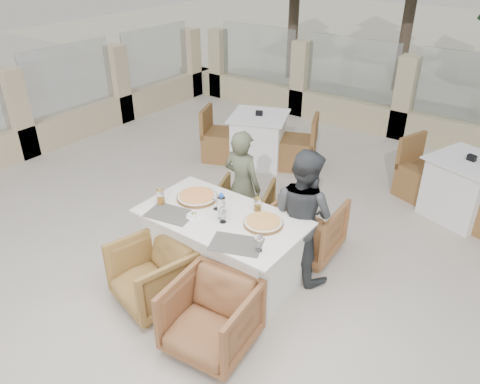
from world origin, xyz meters
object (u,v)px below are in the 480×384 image
Objects in this scene: olive_dish at (194,215)px; diner_right at (303,215)px; bg_table_b at (463,189)px; wine_glass_centre at (216,201)px; pizza_left at (197,196)px; armchair_far_right at (308,227)px; beer_glass_left at (161,197)px; armchair_far_left at (245,205)px; water_bottle at (222,206)px; wine_glass_corner at (259,242)px; armchair_near_right at (211,318)px; diner_left at (242,186)px; dining_table at (222,249)px; beer_glass_right at (257,204)px; wine_glass_near at (223,214)px; pizza_right at (263,223)px; armchair_near_left at (153,274)px; bg_table_a at (259,140)px.

diner_right is (0.77, 0.74, -0.09)m from olive_dish.
wine_glass_centre is at bearing -103.44° from bg_table_b.
pizza_left is 0.59× the size of armchair_far_right.
armchair_far_left is (0.22, 1.12, -0.56)m from beer_glass_left.
beer_glass_left is 1.27m from armchair_far_left.
wine_glass_corner is (0.57, -0.22, -0.04)m from water_bottle.
water_bottle is 1.23m from armchair_far_left.
armchair_near_right is at bearing -27.64° from beer_glass_left.
water_bottle is 1.03m from armchair_near_right.
olive_dish is 0.96m from diner_left.
olive_dish is (-0.21, -0.16, 0.41)m from dining_table.
dining_table is at bearing 56.33° from diner_right.
diner_right is (0.34, 0.29, -0.14)m from beer_glass_right.
armchair_far_left is 0.41m from diner_left.
bg_table_b is at bearing -158.88° from armchair_far_left.
pizza_left is at bearing 51.78° from beer_glass_left.
wine_glass_near is 1.18× the size of beer_glass_left.
bg_table_b is at bearing 56.87° from wine_glass_centre.
water_bottle reaches higher than pizza_right.
water_bottle is 0.16× the size of bg_table_b.
wine_glass_corner is at bearing -18.03° from wine_glass_near.
diner_right is at bearing 104.77° from armchair_far_right.
armchair_far_right is at bearing 70.15° from wine_glass_near.
diner_left is (-0.35, 0.81, -0.25)m from water_bottle.
dining_table is at bearing -100.89° from bg_table_b.
dining_table is 0.50m from wine_glass_centre.
armchair_far_right is 1.00× the size of armchair_near_right.
armchair_far_right is (1.07, 1.12, -0.53)m from beer_glass_left.
diner_left reaches higher than dining_table.
olive_dish reaches higher than dining_table.
armchair_near_right is (0.68, -0.59, -0.47)m from olive_dish.
beer_glass_right is 1.19m from armchair_near_left.
olive_dish is at bearing 54.40° from diner_right.
wine_glass_near is at bearing -111.78° from beer_glass_right.
beer_glass_left is at bearing -167.29° from water_bottle.
water_bottle reaches higher than wine_glass_corner.
wine_glass_corner reaches higher than bg_table_a.
diner_left is (-0.12, 0.94, -0.14)m from olive_dish.
beer_glass_left reaches higher than beer_glass_right.
water_bottle is 0.38× the size of armchair_far_right.
dining_table is 1.05m from armchair_far_right.
beer_glass_right is (0.85, 0.46, -0.01)m from beer_glass_left.
wine_glass_centre is at bearing 87.59° from armchair_near_left.
armchair_near_left is 1.45m from diner_left.
armchair_near_left is (-0.22, -0.70, -0.55)m from wine_glass_centre.
beer_glass_left is at bearing -164.86° from dining_table.
diner_right reaches higher than armchair_far_right.
dining_table is 2.30× the size of armchair_near_left.
diner_right is at bearing 53.30° from wine_glass_near.
pizza_left reaches higher than armchair_far_right.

